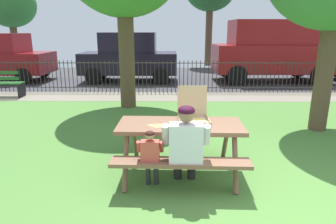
# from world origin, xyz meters

# --- Properties ---
(ground) EXTENTS (28.00, 11.27, 0.02)m
(ground) POSITION_xyz_m (0.00, 1.63, -0.01)
(ground) COLOR #4E7E37
(cobblestone_walkway) EXTENTS (28.00, 1.40, 0.01)m
(cobblestone_walkway) POSITION_xyz_m (0.00, 6.57, -0.00)
(cobblestone_walkway) COLOR gray
(street_asphalt) EXTENTS (28.00, 6.87, 0.01)m
(street_asphalt) POSITION_xyz_m (0.00, 10.70, -0.01)
(street_asphalt) COLOR #38383D
(picnic_table_foreground) EXTENTS (1.83, 1.52, 0.79)m
(picnic_table_foreground) POSITION_xyz_m (-1.20, 1.32, 0.60)
(picnic_table_foreground) COLOR brown
(picnic_table_foreground) RESTS_ON ground
(pizza_box_open) EXTENTS (0.47, 0.49, 0.50)m
(pizza_box_open) POSITION_xyz_m (-1.00, 1.46, 0.86)
(pizza_box_open) COLOR tan
(pizza_box_open) RESTS_ON picnic_table_foreground
(pizza_slice_on_table) EXTENTS (0.27, 0.19, 0.02)m
(pizza_slice_on_table) POSITION_xyz_m (-1.50, 1.22, 0.78)
(pizza_slice_on_table) COLOR #F8CA5C
(pizza_slice_on_table) RESTS_ON picnic_table_foreground
(adult_at_table) EXTENTS (0.61, 0.60, 1.19)m
(adult_at_table) POSITION_xyz_m (-1.14, 0.81, 0.66)
(adult_at_table) COLOR black
(adult_at_table) RESTS_ON ground
(child_at_table) EXTENTS (0.35, 0.34, 0.86)m
(child_at_table) POSITION_xyz_m (-1.60, 0.80, 0.52)
(child_at_table) COLOR #2F2F2F
(child_at_table) RESTS_ON ground
(iron_fence_streetside) EXTENTS (23.62, 0.03, 1.09)m
(iron_fence_streetside) POSITION_xyz_m (0.00, 7.27, 0.55)
(iron_fence_streetside) COLOR #2D2823
(iron_fence_streetside) RESTS_ON ground
(parked_car_center) EXTENTS (3.91, 1.85, 1.98)m
(parked_car_center) POSITION_xyz_m (-3.08, 9.56, 1.01)
(parked_car_center) COLOR black
(parked_car_center) RESTS_ON ground
(parked_car_right) EXTENTS (4.75, 2.17, 2.46)m
(parked_car_right) POSITION_xyz_m (2.78, 9.56, 1.31)
(parked_car_right) COLOR maroon
(parked_car_right) RESTS_ON ground
(far_tree_left) EXTENTS (2.87, 2.87, 4.79)m
(far_tree_left) POSITION_xyz_m (-10.65, 15.15, 3.46)
(far_tree_left) COLOR brown
(far_tree_left) RESTS_ON ground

